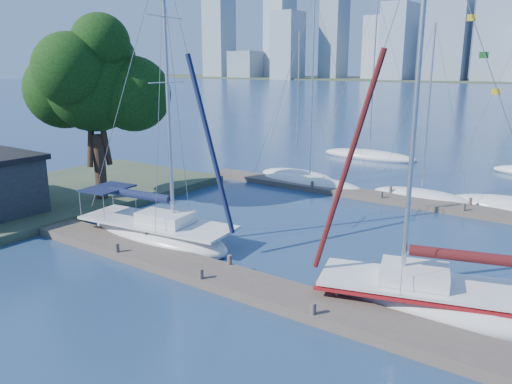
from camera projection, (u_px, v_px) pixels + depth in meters
The scene contains 11 objects.
ground at pixel (216, 280), 20.38m from camera, with size 700.00×700.00×0.00m, color navy.
near_dock at pixel (216, 276), 20.33m from camera, with size 26.00×2.00×0.40m, color #4F443A.
far_dock at pixel (401, 200), 31.86m from camera, with size 30.00×1.80×0.36m, color #4F443A.
shore at pixel (44, 198), 32.24m from camera, with size 12.00×22.00×0.50m, color #38472D.
tree at pixel (93, 79), 29.36m from camera, with size 8.37×7.65×11.40m.
sailboat_navy at pixel (157, 221), 24.71m from camera, with size 9.07×3.94×13.93m.
sailboat_maroon at pixel (431, 280), 17.71m from camera, with size 8.82×4.98×14.03m.
bg_boat_0 at pixel (297, 176), 38.72m from camera, with size 6.35×2.50×11.28m.
bg_boat_1 at pixel (310, 183), 36.31m from camera, with size 8.48×5.19×13.40m.
bg_boat_2 at pixel (421, 196), 32.64m from camera, with size 6.77×3.96×11.36m.
bg_boat_6 at pixel (369, 155), 47.41m from camera, with size 9.47×3.95×14.93m.
Camera 1 is at (12.26, -14.45, 8.48)m, focal length 35.00 mm.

